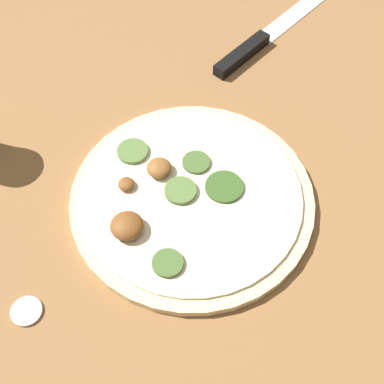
{
  "coord_description": "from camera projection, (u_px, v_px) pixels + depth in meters",
  "views": [
    {
      "loc": [
        0.36,
        0.1,
        0.57
      ],
      "look_at": [
        0.0,
        0.0,
        0.02
      ],
      "focal_mm": 50.0,
      "sensor_mm": 36.0,
      "label": 1
    }
  ],
  "objects": [
    {
      "name": "ground_plane",
      "position": [
        192.0,
        202.0,
        0.68
      ],
      "size": [
        3.0,
        3.0,
        0.0
      ],
      "primitive_type": "plane",
      "color": "olive"
    },
    {
      "name": "pizza",
      "position": [
        190.0,
        198.0,
        0.67
      ],
      "size": [
        0.31,
        0.31,
        0.04
      ],
      "color": "beige",
      "rests_on": "ground_plane"
    },
    {
      "name": "knife",
      "position": [
        255.0,
        43.0,
        0.84
      ],
      "size": [
        0.28,
        0.15,
        0.02
      ],
      "rotation": [
        0.0,
        0.0,
        2.68
      ],
      "color": "silver",
      "rests_on": "ground_plane"
    },
    {
      "name": "loose_cap",
      "position": [
        26.0,
        311.0,
        0.6
      ],
      "size": [
        0.04,
        0.04,
        0.01
      ],
      "color": "beige",
      "rests_on": "ground_plane"
    }
  ]
}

